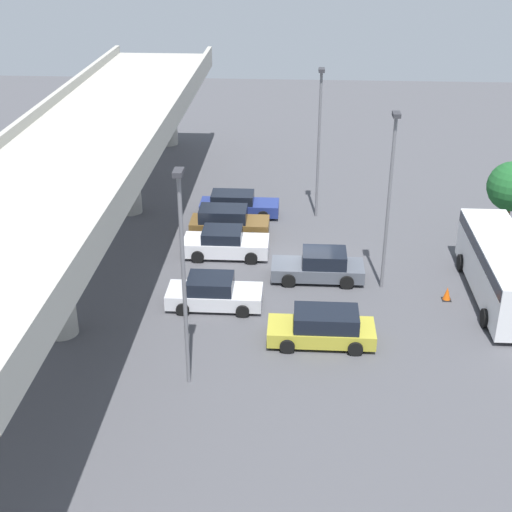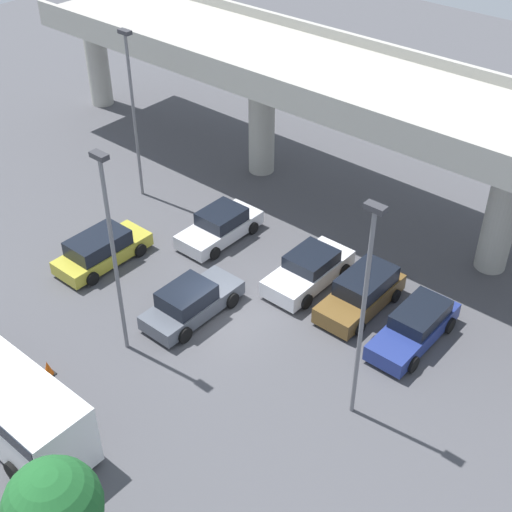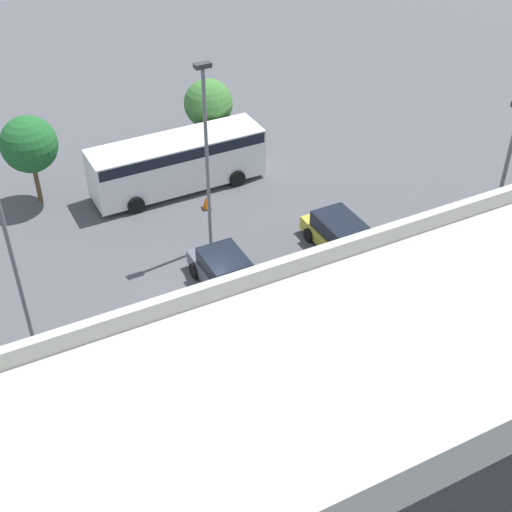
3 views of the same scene
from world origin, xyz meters
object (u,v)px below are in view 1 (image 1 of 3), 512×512
(parked_car_0, at_px, (323,327))
(parked_car_4, at_px, (228,222))
(parked_car_1, at_px, (214,293))
(traffic_cone, at_px, (447,294))
(shuttle_bus, at_px, (501,267))
(parked_car_2, at_px, (320,266))
(tree_front_centre, at_px, (512,187))
(lamp_post_by_overpass, at_px, (390,191))
(parked_car_5, at_px, (238,205))
(lamp_post_mid_lot, at_px, (183,267))
(lamp_post_near_aisle, at_px, (319,134))
(parked_car_3, at_px, (225,243))

(parked_car_0, distance_m, parked_car_4, 12.46)
(parked_car_1, distance_m, traffic_cone, 11.49)
(shuttle_bus, bearing_deg, parked_car_1, -83.00)
(parked_car_2, bearing_deg, parked_car_4, -45.03)
(parked_car_4, distance_m, tree_front_centre, 16.31)
(parked_car_1, bearing_deg, lamp_post_by_overpass, 16.13)
(parked_car_0, xyz_separation_m, parked_car_5, (14.13, 4.97, -0.04))
(shuttle_bus, xyz_separation_m, lamp_post_mid_lot, (-7.88, 14.26, 3.58))
(parked_car_1, xyz_separation_m, lamp_post_mid_lot, (-6.17, 0.32, 4.56))
(parked_car_0, bearing_deg, parked_car_1, -29.12)
(shuttle_bus, xyz_separation_m, lamp_post_near_aisle, (9.75, 8.81, 3.58))
(parked_car_3, relative_size, shuttle_bus, 0.51)
(parked_car_2, height_order, parked_car_4, parked_car_4)
(parked_car_3, distance_m, parked_car_4, 2.81)
(parked_car_0, bearing_deg, lamp_post_by_overpass, -120.55)
(lamp_post_by_overpass, bearing_deg, shuttle_bus, -97.09)
(parked_car_1, height_order, lamp_post_by_overpass, lamp_post_by_overpass)
(parked_car_4, relative_size, lamp_post_near_aisle, 0.50)
(parked_car_5, height_order, lamp_post_by_overpass, lamp_post_by_overpass)
(lamp_post_mid_lot, bearing_deg, parked_car_4, -0.76)
(shuttle_bus, distance_m, traffic_cone, 2.90)
(parked_car_5, bearing_deg, parked_car_2, -58.84)
(parked_car_1, relative_size, parked_car_2, 0.97)
(traffic_cone, bearing_deg, parked_car_3, 69.34)
(parked_car_3, bearing_deg, tree_front_centre, 10.74)
(parked_car_4, bearing_deg, parked_car_0, -64.69)
(parked_car_0, height_order, tree_front_centre, tree_front_centre)
(parked_car_1, bearing_deg, parked_car_4, 90.89)
(parked_car_0, height_order, parked_car_2, parked_car_2)
(parked_car_2, xyz_separation_m, tree_front_centre, (5.53, -10.83, 2.55))
(lamp_post_near_aisle, bearing_deg, parked_car_2, -179.69)
(parked_car_2, bearing_deg, tree_front_centre, -152.95)
(parked_car_3, bearing_deg, parked_car_2, -25.84)
(shuttle_bus, height_order, lamp_post_by_overpass, lamp_post_by_overpass)
(shuttle_bus, xyz_separation_m, lamp_post_by_overpass, (0.70, 5.61, 3.54))
(parked_car_3, height_order, parked_car_4, parked_car_4)
(parked_car_0, distance_m, parked_car_5, 14.98)
(lamp_post_mid_lot, bearing_deg, parked_car_3, -1.62)
(parked_car_4, bearing_deg, traffic_cone, -31.60)
(parked_car_0, xyz_separation_m, shuttle_bus, (4.60, -8.74, 0.93))
(parked_car_4, height_order, shuttle_bus, shuttle_bus)
(parked_car_1, distance_m, lamp_post_mid_lot, 7.68)
(parked_car_0, relative_size, parked_car_1, 1.03)
(parked_car_2, distance_m, lamp_post_mid_lot, 11.66)
(parked_car_2, xyz_separation_m, parked_car_4, (5.30, 5.29, 0.05))
(lamp_post_mid_lot, bearing_deg, parked_car_2, -30.70)
(parked_car_4, distance_m, parked_car_5, 2.90)
(parked_car_3, bearing_deg, parked_car_5, 87.86)
(parked_car_1, relative_size, parked_car_5, 0.94)
(parked_car_5, bearing_deg, traffic_cone, -41.72)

